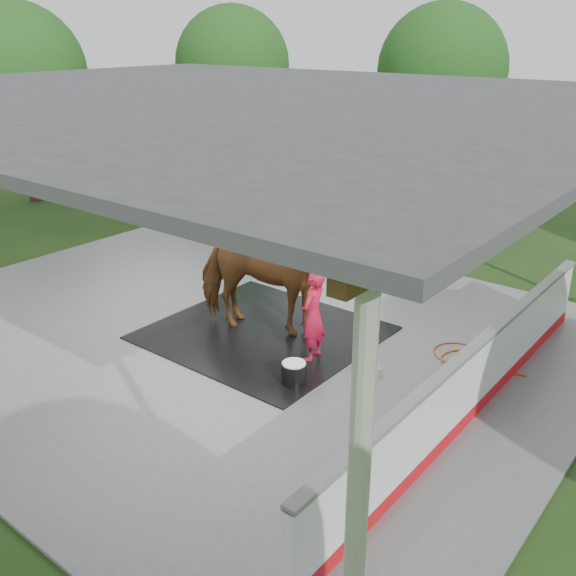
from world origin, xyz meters
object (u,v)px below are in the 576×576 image
Objects in this scene: dasher_board at (473,382)px; handler at (313,316)px; wash_bucket at (294,373)px; horse at (263,275)px.

handler reaches higher than dasher_board.
dasher_board reaches higher than wash_bucket.
horse is 1.27m from handler.
dasher_board is 5.29× the size of handler.
horse is at bearing -110.38° from handler.
horse reaches higher than wash_bucket.
dasher_board is at bearing -113.54° from horse.
dasher_board is at bearing 79.30° from handler.
wash_bucket is (0.26, -0.81, -0.57)m from handler.
wash_bucket is at bearing 7.01° from handler.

